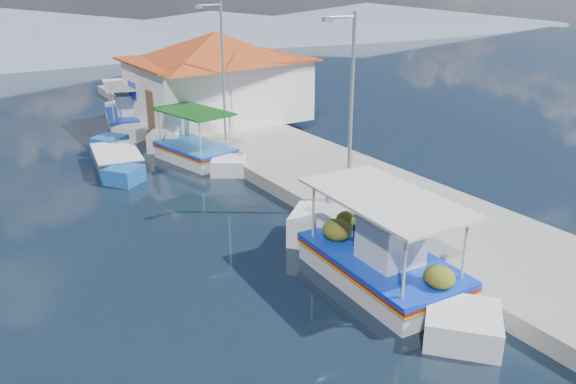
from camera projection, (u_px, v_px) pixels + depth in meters
ground at (257, 274)px, 15.37m from camera, size 160.00×160.00×0.00m
quay at (311, 169)px, 22.98m from camera, size 5.00×44.00×0.50m
bollards at (276, 173)px, 21.20m from camera, size 0.20×17.20×0.30m
main_caique at (379, 263)px, 14.85m from camera, size 2.59×8.06×2.66m
caique_green_canopy at (195, 152)px, 24.73m from camera, size 2.81×6.41×2.45m
caique_blue_hull at (116, 160)px, 23.91m from camera, size 2.35×5.83×1.05m
caique_far at (128, 118)px, 30.35m from camera, size 3.11×6.99×2.51m
harbor_building at (217, 74)px, 29.36m from camera, size 10.49×10.49×4.40m
lamp_post_near at (349, 100)px, 17.86m from camera, size 1.21×0.14×6.00m
lamp_post_far at (221, 65)px, 24.97m from camera, size 1.21×0.14×6.00m
mountain_ridge at (54, 30)px, 62.19m from camera, size 171.40×96.00×5.50m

